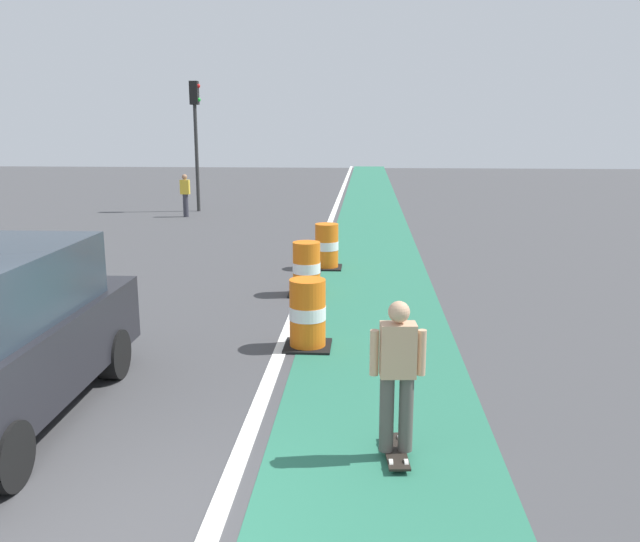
{
  "coord_description": "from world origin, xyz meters",
  "views": [
    {
      "loc": [
        2.18,
        -4.88,
        3.39
      ],
      "look_at": [
        1.46,
        5.49,
        1.1
      ],
      "focal_mm": 37.05,
      "sensor_mm": 36.0,
      "label": 1
    }
  ],
  "objects_px": {
    "traffic_barrel_mid": "(307,269)",
    "skateboarder_on_lane": "(397,375)",
    "traffic_barrel_back": "(327,247)",
    "traffic_light_corner": "(196,123)",
    "traffic_barrel_front": "(308,315)",
    "pedestrian_crossing": "(185,194)"
  },
  "relations": [
    {
      "from": "skateboarder_on_lane",
      "to": "traffic_light_corner",
      "type": "xyz_separation_m",
      "value": [
        -7.12,
        19.94,
        2.59
      ]
    },
    {
      "from": "traffic_light_corner",
      "to": "pedestrian_crossing",
      "type": "distance_m",
      "value": 3.15
    },
    {
      "from": "traffic_barrel_back",
      "to": "traffic_light_corner",
      "type": "relative_size",
      "value": 0.21
    },
    {
      "from": "traffic_barrel_front",
      "to": "traffic_barrel_mid",
      "type": "relative_size",
      "value": 1.0
    },
    {
      "from": "traffic_barrel_mid",
      "to": "skateboarder_on_lane",
      "type": "bearing_deg",
      "value": -77.14
    },
    {
      "from": "traffic_barrel_front",
      "to": "pedestrian_crossing",
      "type": "relative_size",
      "value": 0.68
    },
    {
      "from": "traffic_barrel_back",
      "to": "pedestrian_crossing",
      "type": "height_order",
      "value": "pedestrian_crossing"
    },
    {
      "from": "skateboarder_on_lane",
      "to": "traffic_barrel_back",
      "type": "xyz_separation_m",
      "value": [
        -1.28,
        9.3,
        -0.38
      ]
    },
    {
      "from": "skateboarder_on_lane",
      "to": "traffic_light_corner",
      "type": "bearing_deg",
      "value": 109.66
    },
    {
      "from": "traffic_barrel_front",
      "to": "traffic_light_corner",
      "type": "height_order",
      "value": "traffic_light_corner"
    },
    {
      "from": "traffic_barrel_front",
      "to": "pedestrian_crossing",
      "type": "xyz_separation_m",
      "value": [
        -5.96,
        14.78,
        0.33
      ]
    },
    {
      "from": "traffic_light_corner",
      "to": "pedestrian_crossing",
      "type": "bearing_deg",
      "value": -91.97
    },
    {
      "from": "traffic_barrel_front",
      "to": "traffic_light_corner",
      "type": "xyz_separation_m",
      "value": [
        -5.9,
        16.51,
        2.97
      ]
    },
    {
      "from": "traffic_barrel_front",
      "to": "traffic_barrel_mid",
      "type": "bearing_deg",
      "value": 95.42
    },
    {
      "from": "skateboarder_on_lane",
      "to": "traffic_barrel_front",
      "type": "bearing_deg",
      "value": 109.66
    },
    {
      "from": "traffic_barrel_mid",
      "to": "traffic_light_corner",
      "type": "height_order",
      "value": "traffic_light_corner"
    },
    {
      "from": "traffic_barrel_back",
      "to": "pedestrian_crossing",
      "type": "distance_m",
      "value": 10.69
    },
    {
      "from": "traffic_barrel_mid",
      "to": "pedestrian_crossing",
      "type": "xyz_separation_m",
      "value": [
        -5.64,
        11.47,
        0.33
      ]
    },
    {
      "from": "skateboarder_on_lane",
      "to": "traffic_barrel_back",
      "type": "relative_size",
      "value": 1.55
    },
    {
      "from": "traffic_barrel_front",
      "to": "traffic_barrel_back",
      "type": "xyz_separation_m",
      "value": [
        -0.06,
        5.88,
        0.0
      ]
    },
    {
      "from": "traffic_barrel_back",
      "to": "traffic_barrel_front",
      "type": "bearing_deg",
      "value": -89.46
    },
    {
      "from": "traffic_barrel_mid",
      "to": "traffic_barrel_back",
      "type": "relative_size",
      "value": 1.0
    }
  ]
}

